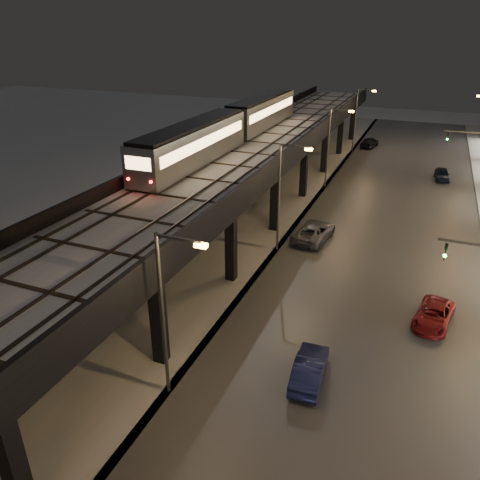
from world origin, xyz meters
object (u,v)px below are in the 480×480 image
(car_near_white, at_px, (309,369))
(car_far_white, at_px, (370,143))
(car_mid_silver, at_px, (314,232))
(subway_train, at_px, (233,125))
(car_onc_red, at_px, (442,175))
(car_onc_dark, at_px, (434,316))

(car_near_white, xyz_separation_m, car_far_white, (-4.51, 53.96, 0.06))
(car_near_white, xyz_separation_m, car_mid_silver, (-4.14, 17.56, 0.06))
(subway_train, relative_size, car_near_white, 7.74)
(car_near_white, height_order, car_mid_silver, car_mid_silver)
(car_mid_silver, bearing_deg, car_onc_red, -107.44)
(subway_train, distance_m, car_onc_red, 27.55)
(car_mid_silver, distance_m, car_onc_red, 25.02)
(car_onc_red, bearing_deg, car_far_white, 123.38)
(car_onc_dark, relative_size, car_onc_red, 1.09)
(car_mid_silver, height_order, car_onc_dark, car_mid_silver)
(subway_train, bearing_deg, car_far_white, 72.23)
(car_onc_dark, bearing_deg, car_onc_red, 100.13)
(car_onc_dark, xyz_separation_m, car_onc_red, (0.07, 32.50, 0.08))
(subway_train, distance_m, car_mid_silver, 13.91)
(subway_train, height_order, car_mid_silver, subway_train)
(subway_train, bearing_deg, car_mid_silver, -29.99)
(car_near_white, bearing_deg, car_onc_red, -102.77)
(subway_train, distance_m, car_near_white, 28.46)
(car_near_white, distance_m, car_onc_red, 40.87)
(subway_train, distance_m, car_onc_dark, 26.63)
(subway_train, height_order, car_near_white, subway_train)
(car_mid_silver, relative_size, car_onc_dark, 1.26)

